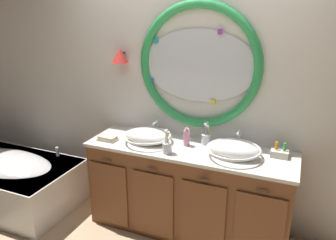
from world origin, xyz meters
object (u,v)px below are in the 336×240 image
bathtub (7,178)px  sink_basin_right (233,149)px  toothbrush_holder_right (206,138)px  soap_dispenser (187,137)px  toiletry_basket (280,153)px  toothbrush_holder_left (167,147)px  folded_hand_towel (108,138)px  sink_basin_left (147,136)px

bathtub → sink_basin_right: (2.45, 0.29, 0.65)m
toothbrush_holder_right → soap_dispenser: (-0.16, -0.10, 0.02)m
toiletry_basket → bathtub: bearing=-171.0°
soap_dispenser → bathtub: bearing=-169.5°
toothbrush_holder_left → soap_dispenser: bearing=67.4°
folded_hand_towel → toiletry_basket: (1.57, 0.26, 0.01)m
toothbrush_holder_right → folded_hand_towel: bearing=-162.9°
bathtub → sink_basin_right: sink_basin_right is taller
toothbrush_holder_left → folded_hand_towel: size_ratio=1.20×
sink_basin_right → toothbrush_holder_left: bearing=-164.0°
bathtub → folded_hand_towel: (1.24, 0.19, 0.60)m
sink_basin_left → sink_basin_right: sink_basin_right is taller
sink_basin_right → toothbrush_holder_left: 0.57m
sink_basin_left → toothbrush_holder_right: (0.53, 0.17, -0.01)m
sink_basin_right → toothbrush_holder_left: toothbrush_holder_left is taller
toiletry_basket → folded_hand_towel: bearing=-170.7°
bathtub → folded_hand_towel: size_ratio=8.74×
sink_basin_right → folded_hand_towel: size_ratio=2.58×
sink_basin_right → toiletry_basket: bearing=22.4°
toothbrush_holder_left → sink_basin_left: bearing=150.2°
toothbrush_holder_left → toothbrush_holder_right: bearing=52.4°
sink_basin_right → soap_dispenser: (-0.45, 0.08, 0.01)m
sink_basin_right → toothbrush_holder_right: toothbrush_holder_right is taller
soap_dispenser → folded_hand_towel: soap_dispenser is taller
toothbrush_holder_right → toiletry_basket: bearing=-1.8°
toothbrush_holder_left → folded_hand_towel: 0.65m
sink_basin_right → soap_dispenser: 0.46m
bathtub → soap_dispenser: soap_dispenser is taller
toothbrush_holder_left → soap_dispenser: (0.10, 0.23, 0.02)m
folded_hand_towel → toiletry_basket: bearing=9.3°
toothbrush_holder_right → toiletry_basket: (0.67, -0.02, -0.02)m
bathtub → folded_hand_towel: 1.39m
sink_basin_right → toiletry_basket: (0.37, 0.15, -0.03)m
soap_dispenser → toiletry_basket: soap_dispenser is taller
soap_dispenser → sink_basin_left: bearing=-168.6°
toothbrush_holder_right → toiletry_basket: 0.67m
sink_basin_right → sink_basin_left: bearing=180.0°
toothbrush_holder_right → toiletry_basket: size_ratio=1.46×
sink_basin_left → toothbrush_holder_right: bearing=18.1°
sink_basin_right → toothbrush_holder_right: 0.34m
sink_basin_right → folded_hand_towel: sink_basin_right is taller
toothbrush_holder_left → toothbrush_holder_right: toothbrush_holder_left is taller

